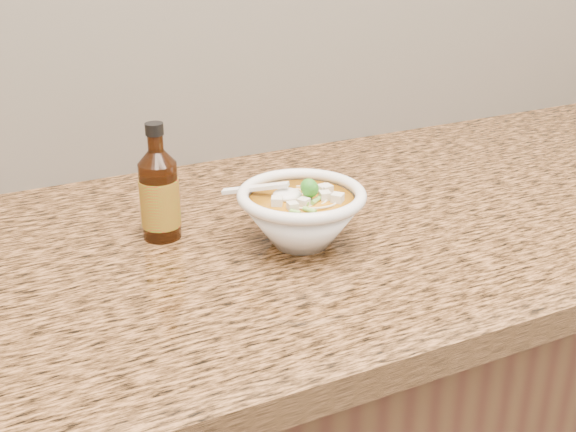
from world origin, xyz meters
name	(u,v)px	position (x,y,z in m)	size (l,w,h in m)	color
counter_slab	(303,235)	(0.00, 1.68, 0.88)	(4.00, 0.68, 0.04)	#946136
soup_bowl	(301,216)	(-0.03, 1.62, 0.94)	(0.17, 0.17, 0.10)	white
hot_sauce_bottle	(160,196)	(-0.20, 1.72, 0.96)	(0.06, 0.06, 0.16)	#351607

